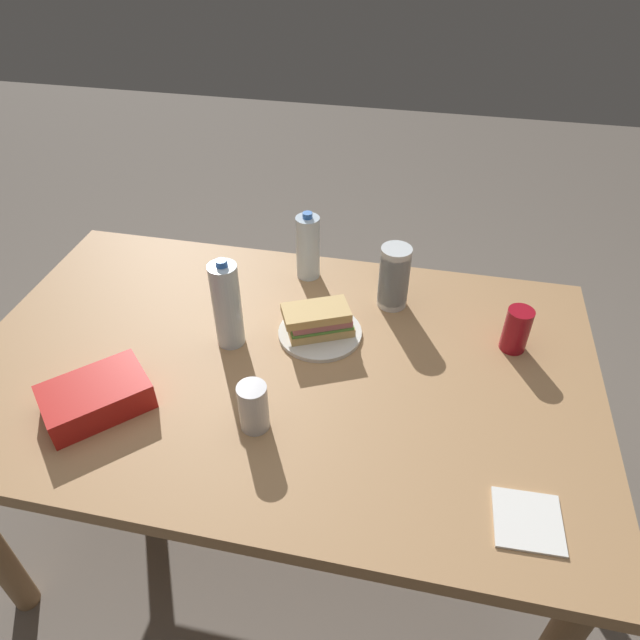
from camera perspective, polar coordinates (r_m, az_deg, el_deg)
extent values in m
plane|color=#70665B|center=(2.04, -3.04, -19.52)|extent=(8.00, 8.00, 0.00)
cube|color=tan|center=(1.46, -4.01, -4.70)|extent=(1.58, 0.98, 0.04)
cylinder|color=#977049|center=(2.02, 19.71, -6.94)|extent=(0.07, 0.07, 0.71)
cylinder|color=#977049|center=(2.23, -18.64, -1.51)|extent=(0.07, 0.07, 0.71)
cylinder|color=white|center=(1.52, 0.00, -1.28)|extent=(0.22, 0.22, 0.01)
cube|color=#DBB26B|center=(1.51, 0.00, -0.76)|extent=(0.19, 0.15, 0.02)
cube|color=#599E3F|center=(1.50, 0.00, -0.29)|extent=(0.18, 0.15, 0.01)
cube|color=#C6727A|center=(1.49, 0.00, 0.12)|extent=(0.18, 0.14, 0.02)
cube|color=yellow|center=(1.48, 0.00, 0.51)|extent=(0.17, 0.13, 0.01)
cube|color=#DBB26B|center=(1.46, -0.41, 0.75)|extent=(0.19, 0.15, 0.02)
cylinder|color=maroon|center=(1.53, 19.04, -0.92)|extent=(0.07, 0.07, 0.12)
cube|color=red|center=(1.41, -21.47, -7.16)|extent=(0.27, 0.27, 0.07)
cylinder|color=silver|center=(1.68, -1.21, 7.27)|extent=(0.07, 0.07, 0.20)
cylinder|color=blue|center=(1.63, -1.26, 10.42)|extent=(0.03, 0.03, 0.02)
cylinder|color=silver|center=(1.61, 7.27, 2.97)|extent=(0.08, 0.08, 0.09)
cylinder|color=silver|center=(1.60, 7.33, 3.49)|extent=(0.08, 0.08, 0.09)
cylinder|color=silver|center=(1.59, 7.38, 4.02)|extent=(0.08, 0.08, 0.09)
cylinder|color=silver|center=(1.58, 7.43, 4.55)|extent=(0.08, 0.08, 0.09)
cylinder|color=silver|center=(1.57, 7.49, 5.08)|extent=(0.08, 0.08, 0.09)
cylinder|color=silver|center=(1.56, 7.54, 5.63)|extent=(0.08, 0.08, 0.09)
cylinder|color=silver|center=(1.44, -9.27, 1.43)|extent=(0.07, 0.07, 0.24)
cylinder|color=blue|center=(1.37, -9.82, 5.61)|extent=(0.03, 0.03, 0.02)
cylinder|color=silver|center=(1.27, -6.61, -8.64)|extent=(0.07, 0.07, 0.12)
cube|color=white|center=(1.23, 20.05, -18.32)|extent=(0.13, 0.13, 0.01)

